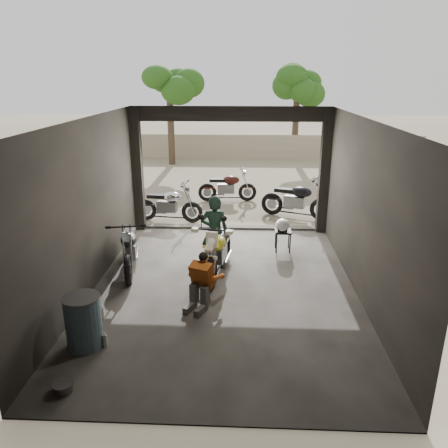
# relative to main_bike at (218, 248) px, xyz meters

# --- Properties ---
(ground) EXTENTS (80.00, 80.00, 0.00)m
(ground) POSITION_rel_main_bike_xyz_m (0.14, -0.64, -0.60)
(ground) COLOR #7A6D56
(ground) RESTS_ON ground
(garage) EXTENTS (7.00, 7.13, 3.20)m
(garage) POSITION_rel_main_bike_xyz_m (0.14, -0.09, 0.68)
(garage) COLOR #2D2B28
(garage) RESTS_ON ground
(boundary_wall) EXTENTS (18.00, 0.30, 1.20)m
(boundary_wall) POSITION_rel_main_bike_xyz_m (0.14, 13.36, 0.00)
(boundary_wall) COLOR gray
(boundary_wall) RESTS_ON ground
(tree_left) EXTENTS (2.20, 2.20, 5.60)m
(tree_left) POSITION_rel_main_bike_xyz_m (-2.86, 11.86, 3.39)
(tree_left) COLOR #382B1E
(tree_left) RESTS_ON ground
(tree_right) EXTENTS (2.20, 2.20, 5.00)m
(tree_right) POSITION_rel_main_bike_xyz_m (2.94, 13.36, 2.96)
(tree_right) COLOR #382B1E
(tree_right) RESTS_ON ground
(main_bike) EXTENTS (1.01, 1.89, 1.20)m
(main_bike) POSITION_rel_main_bike_xyz_m (0.00, 0.00, 0.00)
(main_bike) COLOR beige
(main_bike) RESTS_ON ground
(left_bike) EXTENTS (1.03, 1.83, 1.17)m
(left_bike) POSITION_rel_main_bike_xyz_m (-1.86, 0.14, -0.01)
(left_bike) COLOR black
(left_bike) RESTS_ON ground
(outside_bike_a) EXTENTS (1.76, 0.89, 1.14)m
(outside_bike_a) POSITION_rel_main_bike_xyz_m (-1.60, 3.43, -0.03)
(outside_bike_a) COLOR black
(outside_bike_a) RESTS_ON ground
(outside_bike_b) EXTENTS (1.69, 0.79, 1.12)m
(outside_bike_b) POSITION_rel_main_bike_xyz_m (-0.04, 5.60, -0.04)
(outside_bike_b) COLOR #3A130D
(outside_bike_b) RESTS_ON ground
(outside_bike_c) EXTENTS (1.98, 1.37, 1.24)m
(outside_bike_c) POSITION_rel_main_bike_xyz_m (2.01, 3.94, 0.02)
(outside_bike_c) COLOR black
(outside_bike_c) RESTS_ON ground
(rider) EXTENTS (0.61, 0.43, 1.59)m
(rider) POSITION_rel_main_bike_xyz_m (-0.10, 0.37, 0.20)
(rider) COLOR black
(rider) RESTS_ON ground
(mechanic) EXTENTS (0.73, 0.82, 0.98)m
(mechanic) POSITION_rel_main_bike_xyz_m (-0.25, -1.41, -0.11)
(mechanic) COLOR #AE5017
(mechanic) RESTS_ON ground
(stool) EXTENTS (0.37, 0.37, 0.52)m
(stool) POSITION_rel_main_bike_xyz_m (1.42, 1.34, -0.16)
(stool) COLOR black
(stool) RESTS_ON ground
(helmet) EXTENTS (0.39, 0.40, 0.30)m
(helmet) POSITION_rel_main_bike_xyz_m (1.39, 1.28, 0.07)
(helmet) COLOR white
(helmet) RESTS_ON stool
(oil_drum) EXTENTS (0.71, 0.71, 0.83)m
(oil_drum) POSITION_rel_main_bike_xyz_m (-1.86, -2.62, -0.18)
(oil_drum) COLOR #3C5865
(oil_drum) RESTS_ON ground
(sign_post) EXTENTS (0.72, 0.08, 2.17)m
(sign_post) POSITION_rel_main_bike_xyz_m (3.12, 3.00, 0.85)
(sign_post) COLOR black
(sign_post) RESTS_ON ground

